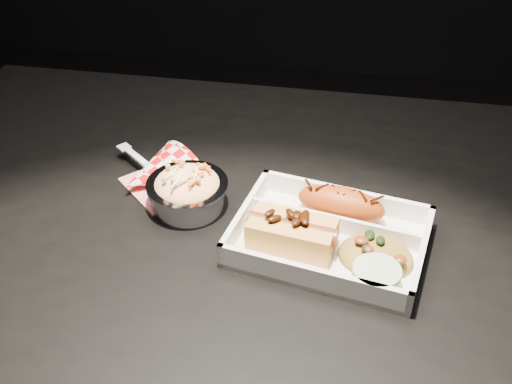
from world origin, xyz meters
TOP-DOWN VIEW (x-y plane):
  - dining_table at (0.00, 0.00)m, footprint 1.20×0.80m
  - food_tray at (0.10, -0.04)m, footprint 0.28×0.22m
  - fried_pastry at (0.11, 0.01)m, footprint 0.13×0.07m
  - hotdog at (0.05, -0.06)m, footprint 0.12×0.08m
  - fried_rice_mound at (0.16, -0.06)m, footprint 0.11×0.10m
  - cupcake_liner at (0.16, -0.11)m, footprint 0.06×0.06m
  - foil_coleslaw_cup at (-0.11, 0.01)m, footprint 0.12×0.12m
  - napkin_fork at (-0.17, 0.06)m, footprint 0.16×0.15m

SIDE VIEW (x-z plane):
  - dining_table at x=0.00m, z-range 0.28..1.03m
  - food_tray at x=0.10m, z-range 0.74..0.78m
  - napkin_fork at x=-0.17m, z-range 0.72..0.82m
  - cupcake_liner at x=0.16m, z-range 0.76..0.79m
  - fried_rice_mound at x=0.16m, z-range 0.76..0.79m
  - foil_coleslaw_cup at x=-0.11m, z-range 0.75..0.82m
  - fried_pastry at x=0.11m, z-range 0.76..0.81m
  - hotdog at x=0.05m, z-range 0.75..0.81m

